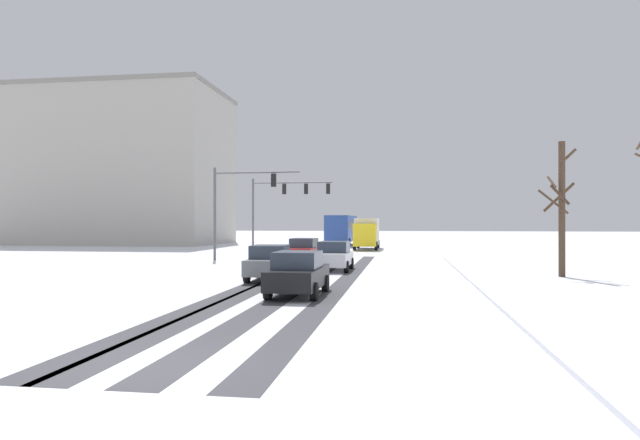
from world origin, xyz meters
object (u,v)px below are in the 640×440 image
object	(u,v)px
car_black_fourth	(298,273)
bare_tree_sidewalk_mid	(561,206)
office_building_far_left_block	(111,168)
car_red_lead	(304,250)
traffic_signal_near_left	(238,197)
bus_oncoming	(342,228)
box_truck_delivery	(367,233)
car_white_second	(334,256)
traffic_signal_far_left	(285,197)
car_grey_third	(270,262)

from	to	relation	value
car_black_fourth	bare_tree_sidewalk_mid	xyz separation A→B (m)	(11.47, 8.70, 2.65)
office_building_far_left_block	bare_tree_sidewalk_mid	bearing A→B (deg)	-39.23
car_red_lead	traffic_signal_near_left	bearing A→B (deg)	162.84
bus_oncoming	office_building_far_left_block	bearing A→B (deg)	176.82
car_red_lead	bus_oncoming	bearing A→B (deg)	91.08
box_truck_delivery	bare_tree_sidewalk_mid	distance (m)	28.11
car_white_second	traffic_signal_far_left	bearing A→B (deg)	110.83
traffic_signal_near_left	car_grey_third	xyz separation A→B (m)	(5.31, -12.28, -3.62)
car_grey_third	bare_tree_sidewalk_mid	distance (m)	14.46
car_black_fourth	bus_oncoming	xyz separation A→B (m)	(-3.12, 42.75, 1.18)
car_grey_third	bare_tree_sidewalk_mid	world-z (taller)	bare_tree_sidewalk_mid
car_red_lead	car_white_second	xyz separation A→B (m)	(2.66, -5.43, 0.00)
car_grey_third	bus_oncoming	bearing A→B (deg)	91.28
traffic_signal_far_left	car_black_fourth	xyz separation A→B (m)	(6.45, -27.46, -4.01)
traffic_signal_near_left	bus_oncoming	distance (m)	25.89
car_red_lead	bus_oncoming	distance (m)	26.95
traffic_signal_far_left	bus_oncoming	size ratio (longest dim) A/B	0.65
traffic_signal_far_left	car_black_fourth	distance (m)	28.49
car_red_lead	car_black_fourth	world-z (taller)	same
bare_tree_sidewalk_mid	car_red_lead	bearing A→B (deg)	153.16
bus_oncoming	bare_tree_sidewalk_mid	distance (m)	37.07
traffic_signal_far_left	bus_oncoming	world-z (taller)	traffic_signal_far_left
traffic_signal_near_left	car_grey_third	world-z (taller)	traffic_signal_near_left
car_white_second	car_black_fourth	size ratio (longest dim) A/B	1.00
car_red_lead	bus_oncoming	world-z (taller)	bus_oncoming
traffic_signal_near_left	bare_tree_sidewalk_mid	world-z (taller)	bare_tree_sidewalk_mid
bus_oncoming	bare_tree_sidewalk_mid	size ratio (longest dim) A/B	1.66
traffic_signal_far_left	car_white_second	size ratio (longest dim) A/B	1.73
car_white_second	car_black_fourth	bearing A→B (deg)	-90.24
car_grey_third	office_building_far_left_block	size ratio (longest dim) A/B	0.15
office_building_far_left_block	car_grey_third	bearing A→B (deg)	-52.70
car_red_lead	box_truck_delivery	size ratio (longest dim) A/B	0.56
car_red_lead	car_grey_third	size ratio (longest dim) A/B	1.00
car_grey_third	traffic_signal_far_left	bearing A→B (deg)	100.55
bare_tree_sidewalk_mid	traffic_signal_far_left	bearing A→B (deg)	133.69
traffic_signal_near_left	car_red_lead	distance (m)	6.34
bare_tree_sidewalk_mid	office_building_far_left_block	xyz separation A→B (m)	(-43.67, 35.66, 5.94)
box_truck_delivery	car_grey_third	bearing A→B (deg)	-94.96
car_black_fourth	car_red_lead	bearing A→B (deg)	99.38
car_red_lead	box_truck_delivery	world-z (taller)	box_truck_delivery
traffic_signal_far_left	box_truck_delivery	size ratio (longest dim) A/B	0.96
car_white_second	car_grey_third	xyz separation A→B (m)	(-2.32, -5.31, 0.00)
traffic_signal_near_left	bare_tree_sidewalk_mid	distance (m)	20.95
car_black_fourth	box_truck_delivery	distance (m)	34.44
traffic_signal_near_left	car_red_lead	size ratio (longest dim) A/B	1.56
bus_oncoming	box_truck_delivery	xyz separation A→B (m)	(3.39, -8.32, -0.36)
bus_oncoming	box_truck_delivery	bearing A→B (deg)	-67.84
car_white_second	office_building_far_left_block	bearing A→B (deg)	133.51
traffic_signal_far_left	box_truck_delivery	distance (m)	10.19
car_black_fourth	office_building_far_left_block	world-z (taller)	office_building_far_left_block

